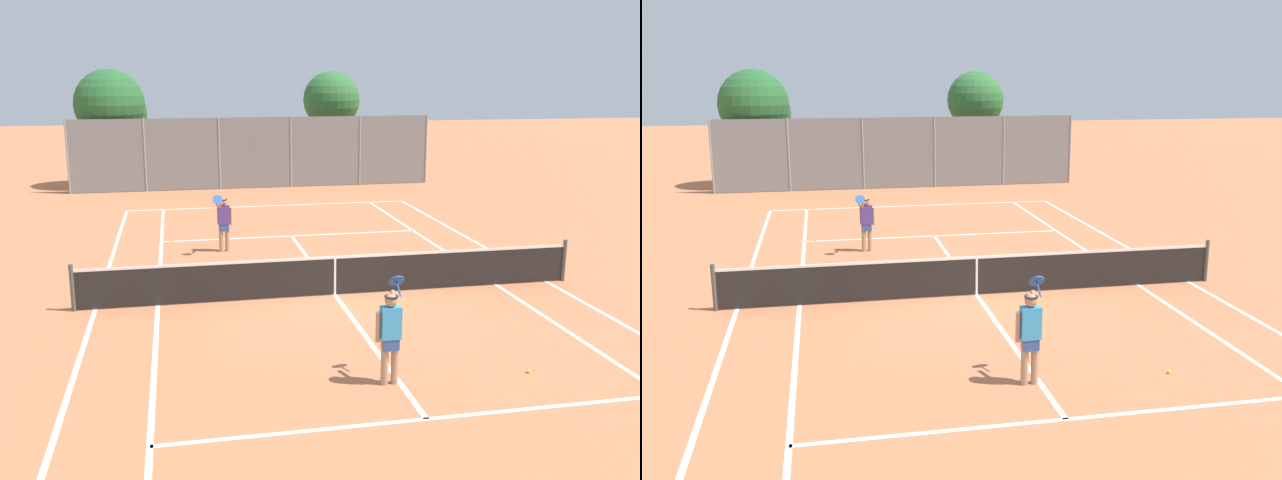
# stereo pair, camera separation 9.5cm
# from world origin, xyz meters

# --- Properties ---
(ground_plane) EXTENTS (120.00, 120.00, 0.00)m
(ground_plane) POSITION_xyz_m (0.00, 0.00, 0.00)
(ground_plane) COLOR #C67047
(court_line_markings) EXTENTS (11.10, 23.90, 0.01)m
(court_line_markings) POSITION_xyz_m (0.00, 0.00, 0.00)
(court_line_markings) COLOR white
(court_line_markings) RESTS_ON ground
(tennis_net) EXTENTS (12.00, 0.10, 1.07)m
(tennis_net) POSITION_xyz_m (0.00, 0.00, 0.51)
(tennis_net) COLOR #474C47
(tennis_net) RESTS_ON ground
(player_near_side) EXTENTS (0.65, 0.74, 1.77)m
(player_near_side) POSITION_xyz_m (-0.19, -5.04, 0.93)
(player_near_side) COLOR tan
(player_near_side) RESTS_ON ground
(player_far_left) EXTENTS (0.60, 0.79, 1.77)m
(player_far_left) POSITION_xyz_m (-2.27, 4.80, 0.93)
(player_far_left) COLOR tan
(player_far_left) RESTS_ON ground
(loose_tennis_ball_1) EXTENTS (0.07, 0.07, 0.07)m
(loose_tennis_ball_1) POSITION_xyz_m (2.71, 1.08, 0.03)
(loose_tennis_ball_1) COLOR #D1DB33
(loose_tennis_ball_1) RESTS_ON ground
(loose_tennis_ball_2) EXTENTS (0.07, 0.07, 0.07)m
(loose_tennis_ball_2) POSITION_xyz_m (-3.80, 6.38, 0.03)
(loose_tennis_ball_2) COLOR #D1DB33
(loose_tennis_ball_2) RESTS_ON ground
(loose_tennis_ball_3) EXTENTS (0.07, 0.07, 0.07)m
(loose_tennis_ball_3) POSITION_xyz_m (2.35, -5.13, 0.03)
(loose_tennis_ball_3) COLOR #D1DB33
(loose_tennis_ball_3) RESTS_ON ground
(back_fence) EXTENTS (16.40, 0.08, 3.23)m
(back_fence) POSITION_xyz_m (0.00, 16.49, 1.62)
(back_fence) COLOR gray
(back_fence) RESTS_ON ground
(tree_behind_left) EXTENTS (3.23, 3.17, 5.35)m
(tree_behind_left) POSITION_xyz_m (-6.27, 18.27, 3.64)
(tree_behind_left) COLOR brown
(tree_behind_left) RESTS_ON ground
(tree_behind_right) EXTENTS (2.86, 2.86, 5.26)m
(tree_behind_right) POSITION_xyz_m (4.25, 19.92, 3.74)
(tree_behind_right) COLOR brown
(tree_behind_right) RESTS_ON ground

